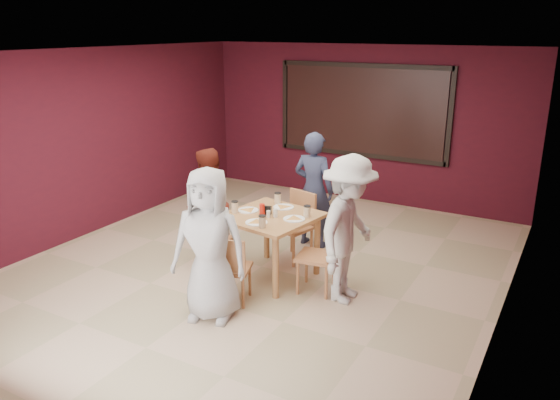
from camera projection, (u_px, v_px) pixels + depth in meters
The scene contains 11 objects.
floor at pixel (261, 267), 7.35m from camera, with size 7.00×7.00×0.00m, color #C7A98A.
window_blinds at pixel (361, 111), 9.71m from camera, with size 3.00×0.02×1.50m, color black.
dining_table at pixel (271, 223), 6.86m from camera, with size 1.21×1.21×0.99m.
chair_front at pixel (231, 266), 6.24m from camera, with size 0.51×0.51×0.84m.
chair_back at pixel (297, 222), 7.48m from camera, with size 0.55×0.55×0.94m.
chair_left at pixel (212, 235), 7.28m from camera, with size 0.39×0.39×0.77m.
chair_right at pixel (323, 253), 6.51m from camera, with size 0.50×0.50×0.91m.
diner_front at pixel (209, 245), 5.85m from camera, with size 0.84×0.54×1.71m, color #B0B0B0.
diner_back at pixel (314, 190), 7.85m from camera, with size 0.62×0.40×1.69m, color #2C324E.
diner_left at pixel (207, 205), 7.42m from camera, with size 0.75×0.59×1.55m, color #5E1B11.
diner_right at pixel (349, 230), 6.23m from camera, with size 1.13×0.65×1.75m, color silver.
Camera 1 is at (3.53, -5.73, 3.10)m, focal length 35.00 mm.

